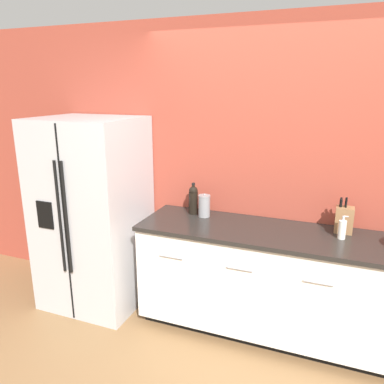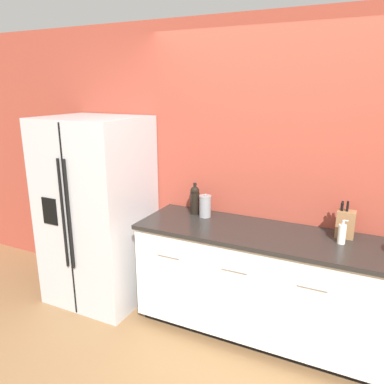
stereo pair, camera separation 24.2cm
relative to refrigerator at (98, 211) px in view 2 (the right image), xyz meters
name	(u,v)px [view 2 (the right image)]	position (x,y,z in m)	size (l,w,h in m)	color
wall_back	(290,178)	(1.70, 0.42, 0.41)	(10.00, 0.05, 2.60)	#993D2D
counter_unit	(281,288)	(1.76, 0.08, -0.42)	(2.37, 0.64, 0.93)	black
refrigerator	(98,211)	(0.00, 0.00, 0.00)	(0.89, 0.80, 1.78)	#B2B2B5
knife_block	(345,224)	(2.17, 0.25, 0.15)	(0.13, 0.10, 0.29)	olive
wine_bottle	(195,199)	(0.92, 0.24, 0.17)	(0.08, 0.08, 0.29)	black
soap_dispenser	(342,234)	(2.17, 0.11, 0.12)	(0.06, 0.06, 0.18)	silver
steel_canister	(205,206)	(1.03, 0.20, 0.14)	(0.11, 0.11, 0.21)	gray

